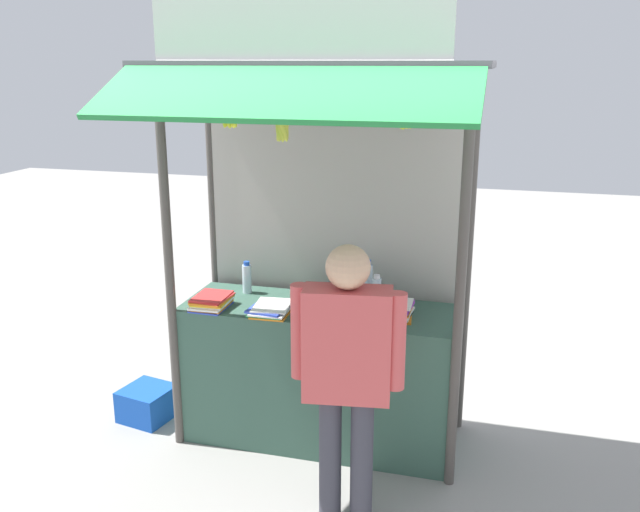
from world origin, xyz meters
TOP-DOWN VIEW (x-y plane):
  - ground_plane at (0.00, 0.00)m, footprint 20.00×20.00m
  - stall_counter at (0.00, 0.00)m, footprint 1.81×0.62m
  - stall_structure at (0.00, 0.09)m, footprint 2.01×1.44m
  - water_bottle_back_left at (0.35, 0.11)m, footprint 0.06×0.06m
  - water_bottle_right at (0.26, 0.21)m, footprint 0.08×0.08m
  - water_bottle_mid_left at (-0.57, 0.16)m, footprint 0.06×0.06m
  - magazine_stack_center at (0.10, -0.02)m, footprint 0.26×0.27m
  - magazine_stack_left at (-0.28, -0.18)m, footprint 0.27×0.31m
  - magazine_stack_front_left at (0.49, -0.06)m, footprint 0.25×0.26m
  - magazine_stack_back_right at (-0.68, -0.19)m, footprint 0.23×0.28m
  - banana_bunch_inner_left at (-0.41, -0.41)m, footprint 0.11×0.11m
  - banana_bunch_leftmost at (0.58, -0.41)m, footprint 0.09×0.09m
  - banana_bunch_inner_right at (-0.10, -0.41)m, footprint 0.09×0.09m
  - vendor_person at (0.37, -0.83)m, footprint 0.61×0.26m
  - plastic_crate at (-1.27, -0.08)m, footprint 0.39×0.39m

SIDE VIEW (x-z plane):
  - ground_plane at x=0.00m, z-range 0.00..0.00m
  - plastic_crate at x=-1.27m, z-range 0.00..0.23m
  - stall_counter at x=0.00m, z-range 0.00..0.94m
  - vendor_person at x=0.37m, z-range 0.16..1.77m
  - magazine_stack_left at x=-0.28m, z-range 0.94..1.00m
  - magazine_stack_back_right at x=-0.68m, z-range 0.94..1.03m
  - magazine_stack_center at x=0.10m, z-range 0.94..1.03m
  - magazine_stack_front_left at x=0.49m, z-range 0.94..1.05m
  - water_bottle_back_left at x=0.35m, z-range 0.94..1.16m
  - water_bottle_mid_left at x=-0.57m, z-range 0.94..1.16m
  - water_bottle_right at x=0.26m, z-range 0.93..1.22m
  - stall_structure at x=0.00m, z-range 0.27..3.12m
  - banana_bunch_inner_right at x=-0.10m, z-range 1.98..2.29m
  - banana_bunch_inner_left at x=-0.41m, z-range 2.08..2.32m
  - banana_bunch_leftmost at x=0.58m, z-range 2.10..2.32m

